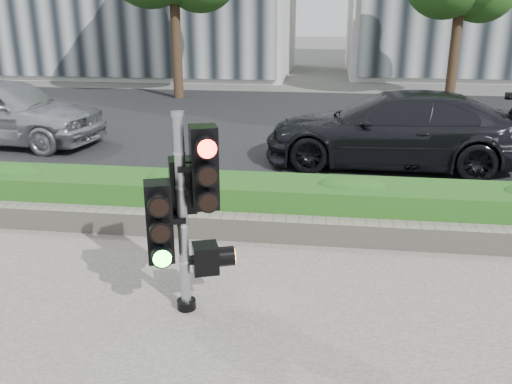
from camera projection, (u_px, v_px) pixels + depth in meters
The scene contains 8 objects.
ground at pixel (224, 307), 6.19m from camera, with size 120.00×120.00×0.00m, color #51514C.
road at pixel (289, 126), 15.56m from camera, with size 60.00×13.00×0.02m, color black.
curb at pixel (259, 207), 9.12m from camera, with size 60.00×0.25×0.12m, color gray.
stone_wall at pixel (248, 227), 7.91m from camera, with size 12.00×0.32×0.34m, color gray.
hedge at pixel (254, 201), 8.46m from camera, with size 12.00×1.00×0.68m, color #43902C.
traffic_signal at pixel (184, 204), 5.74m from camera, with size 0.81×0.71×2.23m.
car_silver at pixel (5, 111), 13.25m from camera, with size 1.95×4.84×1.65m, color #A9ABB1.
car_dark at pixel (394, 129), 11.44m from camera, with size 2.20×5.40×1.57m, color black.
Camera 1 is at (1.09, -5.33, 3.25)m, focal length 38.00 mm.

